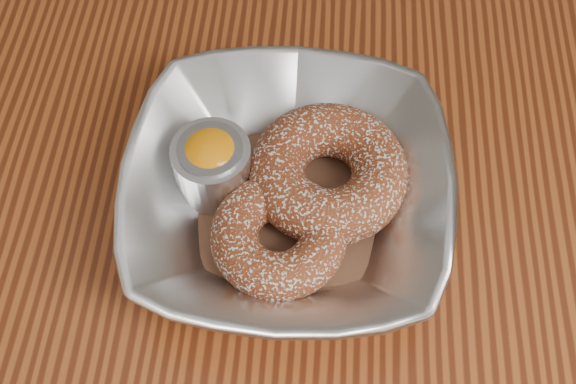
# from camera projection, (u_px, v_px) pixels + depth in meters

# --- Properties ---
(table) EXTENTS (1.20, 0.80, 0.75)m
(table) POSITION_uv_depth(u_px,v_px,m) (402.00, 357.00, 0.55)
(table) COLOR brown
(table) RESTS_ON ground_plane
(serving_bowl) EXTENTS (0.23, 0.23, 0.06)m
(serving_bowl) POSITION_uv_depth(u_px,v_px,m) (288.00, 193.00, 0.48)
(serving_bowl) COLOR silver
(serving_bowl) RESTS_ON table
(parchment) EXTENTS (0.19, 0.19, 0.00)m
(parchment) POSITION_uv_depth(u_px,v_px,m) (288.00, 206.00, 0.49)
(parchment) COLOR brown
(parchment) RESTS_ON table
(donut_back) EXTENTS (0.13, 0.13, 0.04)m
(donut_back) POSITION_uv_depth(u_px,v_px,m) (328.00, 172.00, 0.48)
(donut_back) COLOR brown
(donut_back) RESTS_ON parchment
(donut_front) EXTENTS (0.10, 0.10, 0.03)m
(donut_front) POSITION_uv_depth(u_px,v_px,m) (279.00, 235.00, 0.46)
(donut_front) COLOR brown
(donut_front) RESTS_ON parchment
(ramekin) EXTENTS (0.06, 0.06, 0.05)m
(ramekin) POSITION_uv_depth(u_px,v_px,m) (213.00, 164.00, 0.48)
(ramekin) COLOR silver
(ramekin) RESTS_ON table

